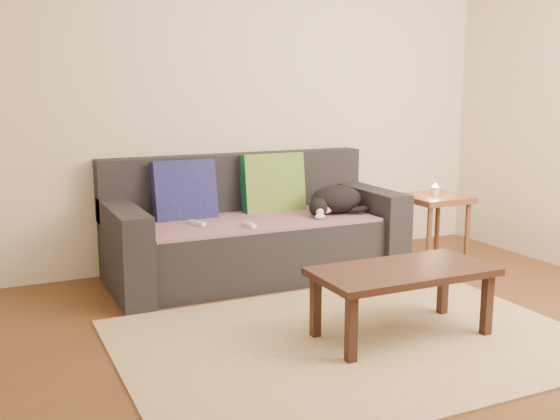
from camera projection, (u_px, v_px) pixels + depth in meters
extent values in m
plane|color=brown|center=(367.00, 351.00, 3.46)|extent=(4.50, 4.50, 0.00)
cube|color=beige|center=(230.00, 96.00, 5.00)|extent=(4.50, 0.04, 2.60)
cube|color=#232328|center=(256.00, 249.00, 4.76)|extent=(1.70, 0.78, 0.42)
cube|color=#232328|center=(236.00, 183.00, 5.03)|extent=(2.10, 0.18, 0.45)
cube|color=#232328|center=(125.00, 251.00, 4.35)|extent=(0.20, 0.90, 0.60)
cube|color=#232328|center=(368.00, 226.00, 5.14)|extent=(0.20, 0.90, 0.60)
cube|color=#3D2545|center=(257.00, 220.00, 4.70)|extent=(1.66, 0.74, 0.02)
cube|color=#0F1143|center=(185.00, 192.00, 4.70)|extent=(0.45, 0.19, 0.47)
cube|color=#0D5638|center=(273.00, 186.00, 4.99)|extent=(0.49, 0.18, 0.50)
ellipsoid|color=black|center=(336.00, 199.00, 4.90)|extent=(0.45, 0.37, 0.21)
sphere|color=black|center=(318.00, 207.00, 4.75)|extent=(0.16, 0.16, 0.14)
sphere|color=white|center=(320.00, 212.00, 4.70)|extent=(0.07, 0.07, 0.06)
ellipsoid|color=black|center=(360.00, 209.00, 4.85)|extent=(0.17, 0.08, 0.05)
cube|color=white|center=(197.00, 223.00, 4.47)|extent=(0.09, 0.15, 0.03)
cube|color=white|center=(250.00, 225.00, 4.42)|extent=(0.04, 0.15, 0.03)
cube|color=brown|center=(435.00, 198.00, 4.99)|extent=(0.44, 0.44, 0.04)
cylinder|color=brown|center=(429.00, 241.00, 4.81)|extent=(0.04, 0.04, 0.51)
cylinder|color=brown|center=(467.00, 236.00, 4.96)|extent=(0.04, 0.04, 0.51)
cylinder|color=brown|center=(401.00, 231.00, 5.13)|extent=(0.04, 0.04, 0.51)
cylinder|color=brown|center=(437.00, 227.00, 5.28)|extent=(0.04, 0.04, 0.51)
cylinder|color=beige|center=(435.00, 191.00, 4.98)|extent=(0.06, 0.06, 0.07)
sphere|color=#FFBF59|center=(435.00, 185.00, 4.97)|extent=(0.02, 0.02, 0.02)
cube|color=tan|center=(352.00, 340.00, 3.60)|extent=(2.50, 1.80, 0.01)
cube|color=#311C13|center=(403.00, 271.00, 3.59)|extent=(1.00, 0.50, 0.04)
cube|color=#311C13|center=(351.00, 330.00, 3.28)|extent=(0.05, 0.05, 0.36)
cube|color=#311C13|center=(487.00, 305.00, 3.64)|extent=(0.05, 0.05, 0.36)
cube|color=#311C13|center=(316.00, 307.00, 3.62)|extent=(0.05, 0.05, 0.36)
cube|color=#311C13|center=(443.00, 287.00, 3.98)|extent=(0.05, 0.05, 0.36)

